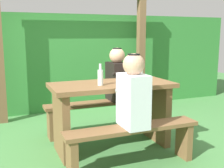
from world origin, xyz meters
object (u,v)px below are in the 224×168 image
Objects in this scene: picnic_table at (112,104)px; drinking_glass at (133,78)px; person_white_shirt at (133,93)px; person_black_coat at (117,76)px; bottle_right at (100,77)px; bench_near at (133,138)px; bench_far at (97,111)px; bottle_left at (136,73)px; bottle_center at (140,75)px.

picnic_table is 14.23× the size of drinking_glass.
person_white_shirt is 1.00× the size of person_black_coat.
bottle_right reaches higher than drinking_glass.
drinking_glass is (0.23, -0.07, 0.30)m from picnic_table.
person_white_shirt is 0.54m from drinking_glass.
bench_near is 0.45m from person_white_shirt.
bottle_left reaches higher than bench_far.
bottle_right is at bearing 110.18° from person_white_shirt.
bottle_center is at bearing 0.42° from bottle_right.
drinking_glass is 0.41m from bottle_right.
bottle_left is at bearing 61.23° from person_white_shirt.
person_black_coat is (0.30, 1.09, 0.45)m from bench_near.
picnic_table is at bearing -118.48° from person_black_coat.
bottle_left is at bearing -56.22° from bench_far.
bottle_left is (0.33, -0.49, 0.56)m from bench_far.
bottle_left is (0.33, 0.60, 0.11)m from person_white_shirt.
drinking_glass is 0.16m from bottle_left.
bottle_left reaches higher than drinking_glass.
drinking_glass is (0.23, -0.62, 0.52)m from bench_far.
person_white_shirt is (-0.00, 0.00, 0.45)m from bench_near.
person_black_coat is 3.34× the size of bottle_center.
bench_near is 0.75m from bottle_right.
picnic_table is 5.88× the size of bottle_right.
bench_near is 0.89m from bottle_left.
bottle_right is 0.49m from bottle_center.
person_white_shirt is at bearing -105.32° from person_black_coat.
person_white_shirt reaches higher than picnic_table.
drinking_glass is at bearing 2.76° from bottle_right.
picnic_table reaches higher than bench_far.
picnic_table is 0.39m from drinking_glass.
picnic_table is 6.50× the size of bottle_center.
bottle_center reaches higher than bench_near.
picnic_table reaches higher than bench_near.
bench_near is at bearing -69.64° from bottle_right.
picnic_table is at bearing 26.80° from bottle_right.
bottle_right is (-0.50, -0.14, 0.00)m from bottle_left.
bench_far is at bearing 89.85° from person_white_shirt.
picnic_table is at bearing -90.00° from bench_far.
person_black_coat is 0.62m from drinking_glass.
person_black_coat is 0.79m from bottle_right.
bottle_left reaches higher than bench_near.
person_white_shirt is at bearing -69.82° from bottle_right.
bottle_center is (0.32, 0.47, 0.55)m from bench_near.
bench_near is at bearing -105.13° from person_black_coat.
person_white_shirt is at bearing -118.77° from bottle_left.
bottle_left is (0.33, 0.61, 0.56)m from bench_near.
bench_far is 6.50× the size of bottle_center.
bottle_right is (-0.17, 0.46, 0.11)m from person_white_shirt.
picnic_table is at bearing 165.34° from bottle_center.
bottle_right reaches higher than bottle_center.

